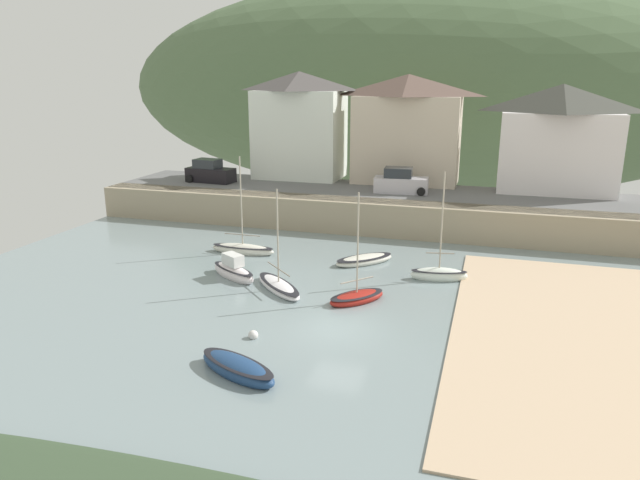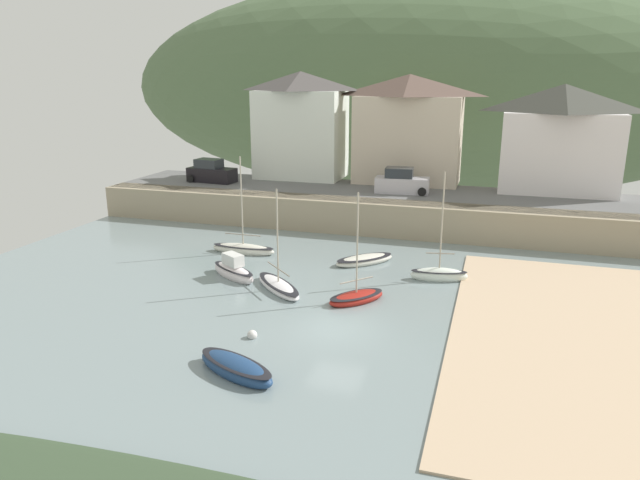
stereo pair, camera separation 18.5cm
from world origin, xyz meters
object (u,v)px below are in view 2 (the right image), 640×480
sailboat_nearest_shore (439,274)px  waterfront_building_right (560,138)px  motorboat_with_cabin (243,249)px  parked_car_by_wall (402,183)px  waterfront_building_left (301,125)px  parked_car_near_slipway (211,172)px  mooring_buoy (252,335)px  rowboat_small_beached (364,260)px  fishing_boat_green (236,368)px  sailboat_tall_mast (233,271)px  sailboat_white_hull (356,297)px  waterfront_building_centre (408,129)px  dinghy_open_wooden (278,286)px

sailboat_nearest_shore → waterfront_building_right: bearing=56.9°
waterfront_building_right → sailboat_nearest_shore: (-7.08, -17.11, -6.23)m
motorboat_with_cabin → parked_car_by_wall: motorboat_with_cabin is taller
motorboat_with_cabin → waterfront_building_left: bearing=95.0°
waterfront_building_left → sailboat_nearest_shore: bearing=-50.5°
parked_car_near_slipway → mooring_buoy: parked_car_near_slipway is taller
rowboat_small_beached → fishing_boat_green: 15.16m
waterfront_building_right → sailboat_tall_mast: (-18.40, -20.18, -6.16)m
sailboat_white_hull → parked_car_by_wall: (-0.64, 17.18, 2.96)m
waterfront_building_right → parked_car_by_wall: size_ratio=2.11×
rowboat_small_beached → sailboat_tall_mast: size_ratio=1.03×
waterfront_building_right → mooring_buoy: 31.38m
waterfront_building_centre → parked_car_near_slipway: (-15.98, -4.50, -3.72)m
rowboat_small_beached → mooring_buoy: rowboat_small_beached is taller
sailboat_tall_mast → dinghy_open_wooden: bearing=12.5°
dinghy_open_wooden → sailboat_tall_mast: bearing=-154.7°
motorboat_with_cabin → sailboat_white_hull: bearing=-33.6°
waterfront_building_right → sailboat_nearest_shore: 19.53m
motorboat_with_cabin → parked_car_near_slipway: motorboat_with_cabin is taller
mooring_buoy → rowboat_small_beached: bearing=78.8°
waterfront_building_right → dinghy_open_wooden: bearing=-125.6°
waterfront_building_centre → mooring_buoy: waterfront_building_centre is taller
waterfront_building_right → fishing_boat_green: bearing=-113.9°
sailboat_white_hull → sailboat_nearest_shore: (3.71, 4.57, 0.09)m
sailboat_white_hull → waterfront_building_centre: bearing=43.7°
waterfront_building_right → dinghy_open_wooden: waterfront_building_right is taller
dinghy_open_wooden → sailboat_tall_mast: 3.37m
waterfront_building_left → waterfront_building_centre: (9.41, 0.00, -0.11)m
motorboat_with_cabin → parked_car_by_wall: 14.24m
waterfront_building_left → fishing_boat_green: size_ratio=2.24×
sailboat_tall_mast → sailboat_nearest_shore: 11.73m
sailboat_nearest_shore → waterfront_building_left: bearing=118.9°
waterfront_building_right → dinghy_open_wooden: 26.91m
sailboat_nearest_shore → parked_car_by_wall: 13.64m
waterfront_building_left → dinghy_open_wooden: bearing=-74.3°
parked_car_near_slipway → parked_car_by_wall: bearing=6.0°
rowboat_small_beached → parked_car_near_slipway: 19.53m
fishing_boat_green → parked_car_by_wall: bearing=109.6°
rowboat_small_beached → parked_car_near_slipway: (-15.95, 10.86, 3.00)m
sailboat_nearest_shore → parked_car_near_slipway: (-20.68, 12.61, 2.87)m
dinghy_open_wooden → parked_car_by_wall: 17.46m
fishing_boat_green → sailboat_white_hull: (2.68, 8.76, -0.02)m
dinghy_open_wooden → parked_car_near_slipway: size_ratio=1.34×
parked_car_by_wall → dinghy_open_wooden: bearing=-106.6°
waterfront_building_centre → sailboat_nearest_shore: bearing=-74.6°
parked_car_by_wall → parked_car_near_slipway: bearing=176.2°
rowboat_small_beached → fishing_boat_green: fishing_boat_green is taller
dinghy_open_wooden → sailboat_nearest_shore: size_ratio=0.89×
waterfront_building_left → waterfront_building_right: size_ratio=1.03×
dinghy_open_wooden → parked_car_by_wall: dinghy_open_wooden is taller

